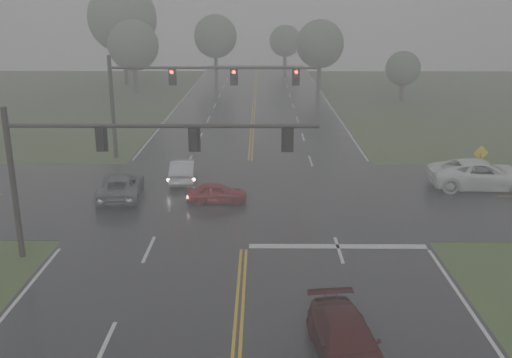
{
  "coord_description": "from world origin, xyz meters",
  "views": [
    {
      "loc": [
        0.79,
        -10.78,
        11.11
      ],
      "look_at": [
        0.56,
        16.0,
        2.91
      ],
      "focal_mm": 40.0,
      "sensor_mm": 36.0,
      "label": 1
    }
  ],
  "objects_px": {
    "signal_gantry_near": "(107,153)",
    "sedan_silver": "(184,181)",
    "car_grey": "(122,198)",
    "signal_gantry_far": "(176,86)",
    "sedan_red": "(217,203)",
    "pickup_white": "(480,188)"
  },
  "relations": [
    {
      "from": "signal_gantry_near",
      "to": "signal_gantry_far",
      "type": "bearing_deg",
      "value": 88.31
    },
    {
      "from": "car_grey",
      "to": "sedan_silver",
      "type": "bearing_deg",
      "value": -139.62
    },
    {
      "from": "sedan_red",
      "to": "signal_gantry_far",
      "type": "xyz_separation_m",
      "value": [
        -3.65,
        10.3,
        5.41
      ]
    },
    {
      "from": "pickup_white",
      "to": "car_grey",
      "type": "bearing_deg",
      "value": 96.91
    },
    {
      "from": "pickup_white",
      "to": "signal_gantry_far",
      "type": "bearing_deg",
      "value": 71.41
    },
    {
      "from": "sedan_silver",
      "to": "signal_gantry_near",
      "type": "height_order",
      "value": "signal_gantry_near"
    },
    {
      "from": "sedan_red",
      "to": "sedan_silver",
      "type": "height_order",
      "value": "sedan_silver"
    },
    {
      "from": "sedan_silver",
      "to": "signal_gantry_far",
      "type": "relative_size",
      "value": 0.29
    },
    {
      "from": "sedan_red",
      "to": "pickup_white",
      "type": "xyz_separation_m",
      "value": [
        16.41,
        2.85,
        0.0
      ]
    },
    {
      "from": "signal_gantry_near",
      "to": "sedan_silver",
      "type": "bearing_deg",
      "value": 81.97
    },
    {
      "from": "sedan_red",
      "to": "signal_gantry_near",
      "type": "relative_size",
      "value": 0.26
    },
    {
      "from": "sedan_red",
      "to": "car_grey",
      "type": "xyz_separation_m",
      "value": [
        -5.82,
        0.85,
        0.0
      ]
    },
    {
      "from": "pickup_white",
      "to": "signal_gantry_far",
      "type": "xyz_separation_m",
      "value": [
        -20.07,
        7.45,
        5.41
      ]
    },
    {
      "from": "sedan_silver",
      "to": "signal_gantry_near",
      "type": "bearing_deg",
      "value": 78.59
    },
    {
      "from": "car_grey",
      "to": "pickup_white",
      "type": "bearing_deg",
      "value": 179.44
    },
    {
      "from": "car_grey",
      "to": "signal_gantry_near",
      "type": "height_order",
      "value": "signal_gantry_near"
    },
    {
      "from": "pickup_white",
      "to": "signal_gantry_near",
      "type": "relative_size",
      "value": 0.48
    },
    {
      "from": "sedan_red",
      "to": "signal_gantry_far",
      "type": "bearing_deg",
      "value": 16.14
    },
    {
      "from": "car_grey",
      "to": "signal_gantry_far",
      "type": "relative_size",
      "value": 0.34
    },
    {
      "from": "sedan_red",
      "to": "signal_gantry_far",
      "type": "relative_size",
      "value": 0.23
    },
    {
      "from": "signal_gantry_far",
      "to": "sedan_silver",
      "type": "bearing_deg",
      "value": -79.35
    },
    {
      "from": "car_grey",
      "to": "signal_gantry_near",
      "type": "relative_size",
      "value": 0.38
    }
  ]
}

